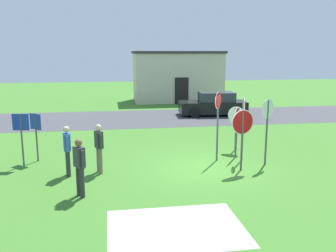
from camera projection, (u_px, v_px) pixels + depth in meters
name	position (u px, v px, depth m)	size (l,w,h in m)	color
ground_plane	(206.00, 168.00, 13.13)	(80.00, 80.00, 0.00)	#3D7528
street_asphalt	(163.00, 118.00, 23.23)	(60.00, 6.40, 0.01)	#424247
concrete_path	(176.00, 228.00, 8.64)	(3.20, 2.40, 0.01)	#ADAAA3
building_background	(177.00, 76.00, 30.89)	(7.40, 3.91, 4.16)	beige
parked_car_on_street	(213.00, 105.00, 24.07)	(4.41, 2.23, 1.51)	black
stop_sign_tallest	(236.00, 121.00, 15.24)	(0.58, 0.46, 1.87)	#474C4C
stop_sign_low_front	(267.00, 120.00, 13.22)	(0.61, 0.42, 2.44)	#474C4C
stop_sign_leaning_right	(237.00, 123.00, 14.17)	(0.51, 0.75, 2.00)	#474C4C
stop_sign_center_cluster	(218.00, 115.00, 13.69)	(0.39, 0.54, 2.63)	#474C4C
stop_sign_nearest	(242.00, 129.00, 12.60)	(0.85, 0.23, 2.15)	#474C4C
stop_sign_rear_left	(243.00, 118.00, 13.68)	(0.20, 0.69, 2.43)	#474C4C
person_with_sunhat	(67.00, 148.00, 12.12)	(0.28, 0.56, 1.69)	#2D2D33
person_on_left	(80.00, 164.00, 10.36)	(0.37, 0.51, 1.69)	#2D2D33
person_holding_notes	(99.00, 146.00, 12.43)	(0.32, 0.55, 1.69)	#7A6B56
info_panel_leftmost	(21.00, 130.00, 13.12)	(0.59, 0.13, 1.92)	#4C4C51
info_panel_middle	(36.00, 129.00, 13.74)	(0.46, 0.42, 1.82)	#4C4C51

